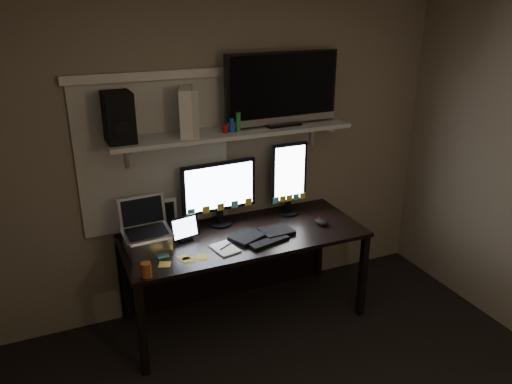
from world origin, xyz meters
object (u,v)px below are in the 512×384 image
tablet (184,228)px  laptop (146,228)px  tv (282,89)px  game_console (187,111)px  monitor_landscape (219,193)px  cup (146,270)px  keyboard (262,234)px  desk (238,248)px  speaker (119,117)px  mouse (321,222)px  monitor_portrait (289,179)px

tablet → laptop: laptop is taller
tv → game_console: size_ratio=2.72×
monitor_landscape → cup: (-0.69, -0.56, -0.21)m
keyboard → laptop: size_ratio=1.32×
cup → desk: bearing=29.1°
speaker → monitor_landscape: bearing=1.3°
monitor_landscape → game_console: (-0.23, -0.03, 0.65)m
desk → mouse: 0.68m
desk → tv: bearing=10.7°
monitor_portrait → tv: size_ratio=0.68×
mouse → speaker: (-1.41, 0.28, 0.89)m
mouse → tv: size_ratio=0.14×
monitor_landscape → laptop: monitor_landscape is taller
monitor_portrait → cup: (-1.27, -0.53, -0.25)m
cup → tv: bearing=23.5°
tablet → monitor_portrait: bearing=-3.7°
speaker → tv: bearing=-1.9°
cup → keyboard: bearing=14.4°
desk → monitor_portrait: monitor_portrait is taller
mouse → keyboard: bearing=166.9°
monitor_landscape → mouse: monitor_landscape is taller
desk → mouse: bearing=-18.9°
tablet → tv: (0.82, 0.12, 0.92)m
mouse → tv: tv is taller
tablet → game_console: 0.83m
speaker → tablet: bearing=-20.6°
laptop → tv: (1.11, 0.19, 0.84)m
cup → speaker: size_ratio=0.29×
monitor_landscape → cup: 0.91m
tv → speaker: (-1.19, -0.00, -0.10)m
game_console → speaker: size_ratio=0.99×
monitor_portrait → laptop: bearing=-170.3°
monitor_landscape → mouse: (0.72, -0.32, -0.24)m
keyboard → speaker: (-0.91, 0.28, 0.90)m
tv → monitor_portrait: bearing=9.0°
desk → tablet: size_ratio=8.21×
mouse → tablet: (-1.05, 0.16, 0.07)m
laptop → tv: size_ratio=0.41×
speaker → monitor_portrait: bearing=-1.2°
monitor_portrait → keyboard: 0.55m
monitor_portrait → mouse: bearing=-65.1°
monitor_portrait → game_console: 1.02m
keyboard → speaker: bearing=148.9°
laptop → cup: 0.36m
desk → mouse: (0.61, -0.21, 0.20)m
desk → cup: size_ratio=18.57×
desk → cup: cup is taller
keyboard → game_console: size_ratio=1.47×
speaker → keyboard: bearing=-19.2°
keyboard → speaker: 1.31m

